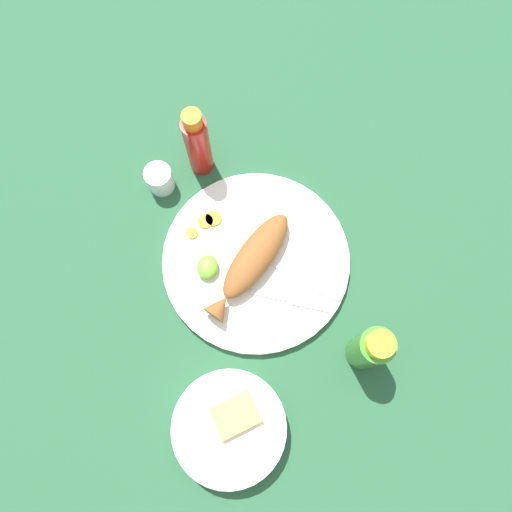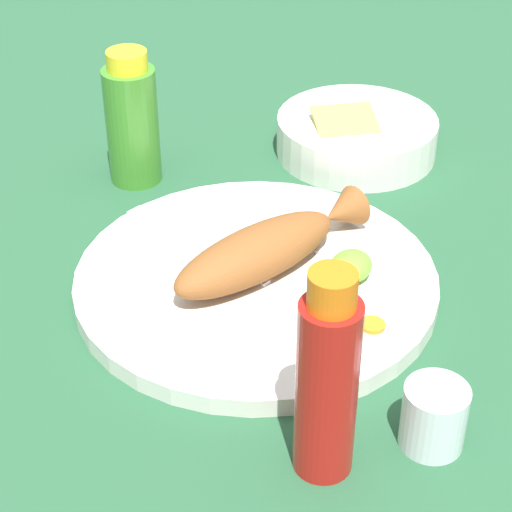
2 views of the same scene
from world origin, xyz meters
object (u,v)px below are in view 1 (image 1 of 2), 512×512
Objects in this scene: main_plate at (256,260)px; guacamole_bowl at (230,427)px; fried_fish at (252,261)px; hot_sauce_bottle_red at (198,144)px; hot_sauce_bottle_green at (370,349)px; fork_near at (300,278)px; salt_cup at (160,180)px; fork_far at (285,298)px.

main_plate is 0.29m from guacamole_bowl.
main_plate is 1.54× the size of fried_fish.
hot_sauce_bottle_red is at bearing 15.86° from guacamole_bowl.
main_plate is at bearing 56.64° from hot_sauce_bottle_green.
fork_near is at bearing 47.30° from hot_sauce_bottle_green.
hot_sauce_bottle_green is at bearing -53.07° from guacamole_bowl.
salt_cup is (0.12, 0.20, 0.01)m from main_plate.
guacamole_bowl reaches higher than salt_cup.
fried_fish reaches higher than guacamole_bowl.
fork_far is at bearing -141.22° from hot_sauce_bottle_red.
main_plate is at bearing 137.69° from fork_far.
hot_sauce_bottle_red reaches higher than guacamole_bowl.
fried_fish reaches higher than salt_cup.
salt_cup is at bearing 58.27° from main_plate.
hot_sauce_bottle_red is at bearing 132.39° from fork_far.
guacamole_bowl is (-0.41, -0.20, 0.00)m from salt_cup.
fork_far is 0.23m from guacamole_bowl.
salt_cup is (0.14, 0.19, -0.02)m from fried_fish.
fried_fish is at bearing 59.66° from hot_sauce_bottle_green.
fork_near is 0.05m from fork_far.
hot_sauce_bottle_red reaches higher than fried_fish.
hot_sauce_bottle_red is 0.10m from salt_cup.
guacamole_bowl is (-0.47, -0.13, -0.06)m from hot_sauce_bottle_red.
hot_sauce_bottle_green is at bearing -132.81° from hot_sauce_bottle_red.
hot_sauce_bottle_green is (-0.11, -0.12, 0.05)m from fork_near.
salt_cup reaches higher than fork_far.
fork_near is 0.17m from hot_sauce_bottle_green.
fork_far is 0.32m from hot_sauce_bottle_red.
fried_fish is 1.46× the size of hot_sauce_bottle_green.
hot_sauce_bottle_red is at bearing -51.96° from salt_cup.
fork_far is 3.46× the size of salt_cup.
hot_sauce_bottle_green reaches higher than fork_near.
salt_cup is (-0.05, 0.07, -0.06)m from hot_sauce_bottle_red.
fork_far is at bearing -15.12° from guacamole_bowl.
hot_sauce_bottle_green is (-0.07, -0.14, 0.05)m from fork_far.
fork_near is 0.28m from guacamole_bowl.
main_plate is at bearing -143.33° from hot_sauce_bottle_red.
salt_cup reaches higher than main_plate.
salt_cup is (0.15, 0.28, 0.00)m from fork_near.
fried_fish is 1.25× the size of hot_sauce_bottle_red.
main_plate is at bearing -175.91° from fork_near.
hot_sauce_bottle_green reaches higher than main_plate.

